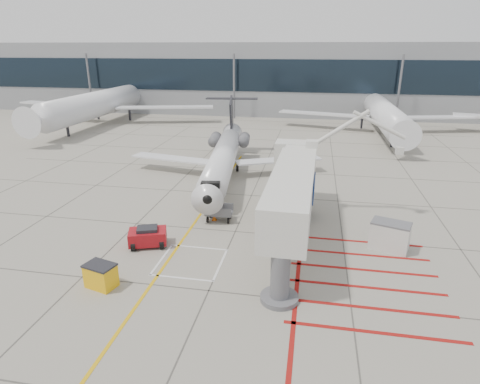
% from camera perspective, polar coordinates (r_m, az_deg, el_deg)
% --- Properties ---
extents(ground_plane, '(260.00, 260.00, 0.00)m').
position_cam_1_polar(ground_plane, '(27.25, -2.32, -9.23)').
color(ground_plane, gray).
rests_on(ground_plane, ground).
extents(regional_jet, '(25.08, 30.06, 7.24)m').
position_cam_1_polar(regional_jet, '(39.91, -2.77, 5.96)').
color(regional_jet, white).
rests_on(regional_jet, ground_plane).
extents(jet_bridge, '(9.13, 18.60, 7.37)m').
position_cam_1_polar(jet_bridge, '(27.09, 7.35, -0.96)').
color(jet_bridge, silver).
rests_on(jet_bridge, ground_plane).
extents(pushback_tug, '(2.97, 2.37, 1.51)m').
position_cam_1_polar(pushback_tug, '(29.08, -12.99, -6.11)').
color(pushback_tug, maroon).
rests_on(pushback_tug, ground_plane).
extents(spill_bin, '(1.94, 1.54, 1.47)m').
position_cam_1_polar(spill_bin, '(25.21, -19.19, -11.14)').
color(spill_bin, '#F4B10D').
rests_on(spill_bin, ground_plane).
extents(baggage_cart, '(2.20, 1.44, 1.35)m').
position_cam_1_polar(baggage_cart, '(32.39, -3.00, -2.95)').
color(baggage_cart, '#535458').
rests_on(baggage_cart, ground_plane).
extents(ground_power_unit, '(2.88, 2.23, 2.01)m').
position_cam_1_polar(ground_power_unit, '(29.66, 20.52, -5.86)').
color(ground_power_unit, silver).
rests_on(ground_power_unit, ground_plane).
extents(cone_nose, '(0.38, 0.38, 0.53)m').
position_cam_1_polar(cone_nose, '(32.62, -3.67, -3.59)').
color(cone_nose, '#DB570B').
rests_on(cone_nose, ground_plane).
extents(cone_side, '(0.37, 0.37, 0.52)m').
position_cam_1_polar(cone_side, '(31.02, 2.89, -4.88)').
color(cone_side, '#E1450B').
rests_on(cone_side, ground_plane).
extents(terminal_building, '(180.00, 28.00, 14.00)m').
position_cam_1_polar(terminal_building, '(93.49, 13.78, 15.63)').
color(terminal_building, gray).
rests_on(terminal_building, ground_plane).
extents(terminal_glass_band, '(180.00, 0.10, 6.00)m').
position_cam_1_polar(terminal_glass_band, '(79.42, 14.30, 15.62)').
color(terminal_glass_band, black).
rests_on(terminal_glass_band, ground_plane).
extents(bg_aircraft_b, '(39.13, 43.48, 13.04)m').
position_cam_1_polar(bg_aircraft_b, '(79.06, -18.66, 14.11)').
color(bg_aircraft_b, silver).
rests_on(bg_aircraft_b, ground_plane).
extents(bg_aircraft_c, '(33.96, 37.73, 11.32)m').
position_cam_1_polar(bg_aircraft_c, '(70.43, 19.80, 12.66)').
color(bg_aircraft_c, silver).
rests_on(bg_aircraft_c, ground_plane).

